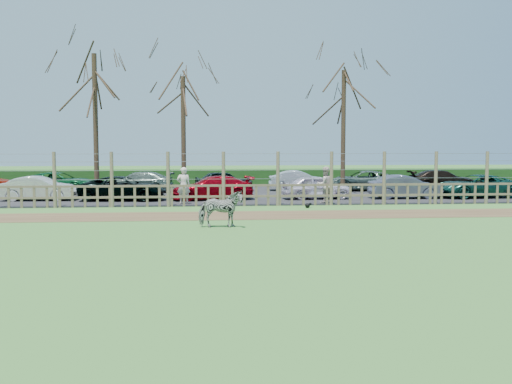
{
  "coord_description": "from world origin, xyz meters",
  "views": [
    {
      "loc": [
        -0.81,
        -17.94,
        2.79
      ],
      "look_at": [
        1.0,
        2.5,
        1.1
      ],
      "focal_mm": 40.0,
      "sensor_mm": 36.0,
      "label": 1
    }
  ],
  "objects": [
    {
      "name": "car_10",
      "position": [
        0.29,
        16.13,
        0.64
      ],
      "size": [
        3.68,
        1.87,
        1.2
      ],
      "primitive_type": "imported",
      "rotation": [
        0.0,
        0.0,
        1.7
      ],
      "color": "black",
      "rests_on": "asphalt"
    },
    {
      "name": "hedge",
      "position": [
        0.0,
        21.5,
        0.55
      ],
      "size": [
        46.0,
        2.0,
        1.1
      ],
      "primitive_type": "cube",
      "color": "#1E4716",
      "rests_on": "ground"
    },
    {
      "name": "car_9",
      "position": [
        -4.77,
        15.68,
        0.64
      ],
      "size": [
        4.27,
        2.06,
        1.2
      ],
      "primitive_type": "imported",
      "rotation": [
        0.0,
        0.0,
        4.62
      ],
      "color": "#55695D",
      "rests_on": "asphalt"
    },
    {
      "name": "visitor_b",
      "position": [
        4.84,
        8.68,
        0.9
      ],
      "size": [
        0.96,
        0.82,
        1.72
      ],
      "primitive_type": "imported",
      "rotation": [
        0.0,
        0.0,
        3.36
      ],
      "color": "beige",
      "rests_on": "asphalt"
    },
    {
      "name": "car_12",
      "position": [
        8.7,
        15.83,
        0.64
      ],
      "size": [
        4.49,
        2.4,
        1.2
      ],
      "primitive_type": "imported",
      "rotation": [
        0.0,
        0.0,
        4.62
      ],
      "color": "#4F625A",
      "rests_on": "asphalt"
    },
    {
      "name": "zebra",
      "position": [
        -0.32,
        1.26,
        0.63
      ],
      "size": [
        1.51,
        0.71,
        1.26
      ],
      "primitive_type": "imported",
      "rotation": [
        0.0,
        0.0,
        1.55
      ],
      "color": "gray",
      "rests_on": "ground"
    },
    {
      "name": "asphalt",
      "position": [
        0.0,
        14.5,
        0.02
      ],
      "size": [
        44.0,
        13.0,
        0.04
      ],
      "primitive_type": "cube",
      "color": "#232326",
      "rests_on": "ground"
    },
    {
      "name": "car_2",
      "position": [
        -4.92,
        10.89,
        0.64
      ],
      "size": [
        4.49,
        2.4,
        1.2
      ],
      "primitive_type": "imported",
      "rotation": [
        0.0,
        0.0,
        1.47
      ],
      "color": "black",
      "rests_on": "asphalt"
    },
    {
      "name": "car_6",
      "position": [
        13.35,
        10.79,
        0.64
      ],
      "size": [
        4.51,
        2.44,
        1.2
      ],
      "primitive_type": "imported",
      "rotation": [
        0.0,
        0.0,
        4.82
      ],
      "color": "#114237",
      "rests_on": "asphalt"
    },
    {
      "name": "car_5",
      "position": [
        9.47,
        10.66,
        0.64
      ],
      "size": [
        3.64,
        1.28,
        1.2
      ],
      "primitive_type": "imported",
      "rotation": [
        0.0,
        0.0,
        1.57
      ],
      "color": "#525469",
      "rests_on": "asphalt"
    },
    {
      "name": "car_13",
      "position": [
        13.88,
        16.31,
        0.64
      ],
      "size": [
        4.28,
        2.07,
        1.2
      ],
      "primitive_type": "imported",
      "rotation": [
        0.0,
        0.0,
        1.47
      ],
      "color": "black",
      "rests_on": "asphalt"
    },
    {
      "name": "ground",
      "position": [
        0.0,
        0.0,
        0.0
      ],
      "size": [
        120.0,
        120.0,
        0.0
      ],
      "primitive_type": "plane",
      "color": "#6E9F46",
      "rests_on": "ground"
    },
    {
      "name": "dirt_strip",
      "position": [
        0.0,
        4.5,
        0.01
      ],
      "size": [
        34.0,
        2.8,
        0.01
      ],
      "primitive_type": "cube",
      "color": "brown",
      "rests_on": "ground"
    },
    {
      "name": "car_1",
      "position": [
        -9.09,
        11.21,
        0.64
      ],
      "size": [
        3.68,
        1.39,
        1.2
      ],
      "primitive_type": "imported",
      "rotation": [
        0.0,
        0.0,
        1.54
      ],
      "color": "silver",
      "rests_on": "asphalt"
    },
    {
      "name": "car_3",
      "position": [
        -0.49,
        10.79,
        0.64
      ],
      "size": [
        4.3,
        2.16,
        1.2
      ],
      "primitive_type": "imported",
      "rotation": [
        0.0,
        0.0,
        4.83
      ],
      "color": "#980410",
      "rests_on": "asphalt"
    },
    {
      "name": "car_11",
      "position": [
        4.85,
        16.31,
        0.64
      ],
      "size": [
        3.7,
        1.46,
        1.2
      ],
      "primitive_type": "imported",
      "rotation": [
        0.0,
        0.0,
        1.52
      ],
      "color": "#B7BEC2",
      "rests_on": "asphalt"
    },
    {
      "name": "car_8",
      "position": [
        -9.24,
        15.64,
        0.64
      ],
      "size": [
        4.52,
        2.47,
        1.2
      ],
      "primitive_type": "imported",
      "rotation": [
        0.0,
        0.0,
        1.46
      ],
      "color": "#0F572A",
      "rests_on": "asphalt"
    },
    {
      "name": "crow",
      "position": [
        3.71,
        6.97,
        0.12
      ],
      "size": [
        0.3,
        0.22,
        0.24
      ],
      "color": "black",
      "rests_on": "ground"
    },
    {
      "name": "fence",
      "position": [
        0.0,
        8.0,
        0.8
      ],
      "size": [
        30.16,
        0.16,
        2.5
      ],
      "color": "brown",
      "rests_on": "ground"
    },
    {
      "name": "visitor_a",
      "position": [
        -1.85,
        8.83,
        0.9
      ],
      "size": [
        0.67,
        0.48,
        1.72
      ],
      "primitive_type": "imported",
      "rotation": [
        0.0,
        0.0,
        3.25
      ],
      "color": "beige",
      "rests_on": "asphalt"
    },
    {
      "name": "tree_right",
      "position": [
        7.0,
        14.0,
        5.24
      ],
      "size": [
        4.8,
        4.8,
        7.35
      ],
      "color": "#3D2B1E",
      "rests_on": "ground"
    },
    {
      "name": "tree_left",
      "position": [
        -6.5,
        12.5,
        5.62
      ],
      "size": [
        4.8,
        4.8,
        7.88
      ],
      "color": "#3D2B1E",
      "rests_on": "ground"
    },
    {
      "name": "car_4",
      "position": [
        4.87,
        10.77,
        0.64
      ],
      "size": [
        3.6,
        1.63,
        1.2
      ],
      "primitive_type": "imported",
      "rotation": [
        0.0,
        0.0,
        1.63
      ],
      "color": "silver",
      "rests_on": "asphalt"
    },
    {
      "name": "tree_mid",
      "position": [
        -2.0,
        13.5,
        4.87
      ],
      "size": [
        4.8,
        4.8,
        6.83
      ],
      "color": "#3D2B1E",
      "rests_on": "ground"
    }
  ]
}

